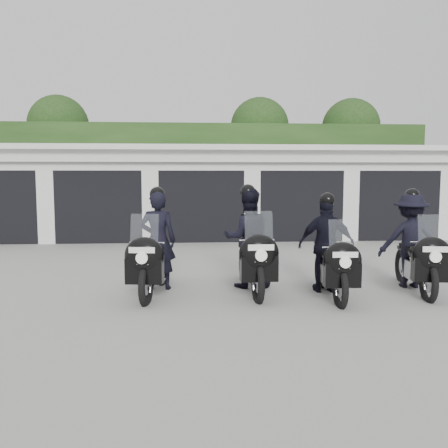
{
  "coord_description": "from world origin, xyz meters",
  "views": [
    {
      "loc": [
        -0.32,
        -9.0,
        2.03
      ],
      "look_at": [
        0.35,
        0.65,
        1.05
      ],
      "focal_mm": 38.0,
      "sensor_mm": 36.0,
      "label": 1
    }
  ],
  "objects": [
    {
      "name": "garage_block",
      "position": [
        -0.0,
        8.06,
        1.42
      ],
      "size": [
        16.4,
        6.8,
        2.96
      ],
      "color": "white",
      "rests_on": "ground"
    },
    {
      "name": "police_bike_d",
      "position": [
        3.65,
        -0.85,
        0.79
      ],
      "size": [
        1.19,
        2.14,
        1.87
      ],
      "rotation": [
        0.0,
        0.0,
        -0.14
      ],
      "color": "black",
      "rests_on": "ground"
    },
    {
      "name": "police_bike_c",
      "position": [
        2.03,
        -1.11,
        0.76
      ],
      "size": [
        1.01,
        2.07,
        1.8
      ],
      "rotation": [
        0.0,
        0.0,
        -0.05
      ],
      "color": "black",
      "rests_on": "ground"
    },
    {
      "name": "ground",
      "position": [
        0.0,
        0.0,
        0.0
      ],
      "size": [
        80.0,
        80.0,
        0.0
      ],
      "primitive_type": "plane",
      "color": "gray",
      "rests_on": "ground"
    },
    {
      "name": "background_vegetation",
      "position": [
        0.37,
        12.92,
        2.77
      ],
      "size": [
        20.0,
        3.9,
        5.8
      ],
      "color": "#1B3613",
      "rests_on": "ground"
    },
    {
      "name": "police_bike_b",
      "position": [
        0.72,
        -0.67,
        0.82
      ],
      "size": [
        0.9,
        2.23,
        1.94
      ],
      "rotation": [
        0.0,
        0.0,
        0.04
      ],
      "color": "black",
      "rests_on": "ground"
    },
    {
      "name": "police_bike_a",
      "position": [
        -0.95,
        -0.82,
        0.75
      ],
      "size": [
        0.82,
        2.18,
        1.9
      ],
      "rotation": [
        0.0,
        0.0,
        -0.12
      ],
      "color": "black",
      "rests_on": "ground"
    }
  ]
}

